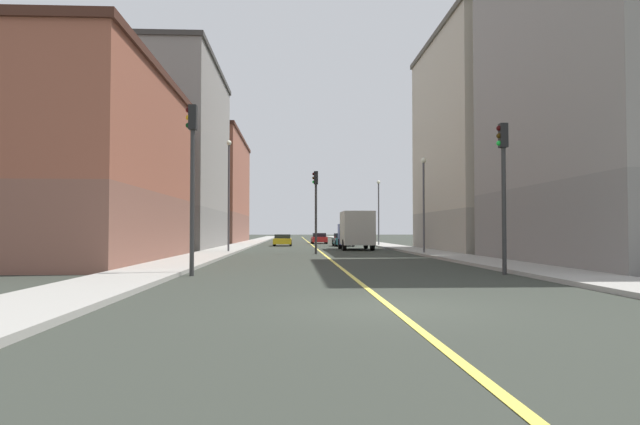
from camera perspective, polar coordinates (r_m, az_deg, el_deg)
The scene contains 19 objects.
ground_plane at distance 12.00m, azimuth 7.32°, elevation -9.68°, with size 400.00×400.00×0.00m, color #2F342C.
sidewalk_left at distance 61.48m, azimuth 6.23°, elevation -3.29°, with size 2.76×168.00×0.15m, color #9E9B93.
sidewalk_right at distance 60.97m, azimuth -7.88°, elevation -3.30°, with size 2.76×168.00×0.15m, color #9E9B93.
lane_center_stripe at distance 60.77m, azimuth -0.80°, elevation -3.38°, with size 0.16×154.00×0.01m, color #E5D14C.
building_left_near at distance 31.05m, azimuth 29.07°, elevation 14.13°, with size 10.09×15.69×20.10m.
building_left_mid at distance 45.91m, azimuth 17.62°, elevation 6.82°, with size 10.09×15.96×16.96m.
building_right_corner at distance 31.92m, azimuth -24.34°, elevation 4.35°, with size 10.09×17.72×9.97m.
building_right_midblock at distance 51.72m, azimuth -15.90°, elevation 5.54°, with size 10.09×18.42×16.44m.
building_right_distant at distance 75.31m, azimuth -11.70°, elevation 2.30°, with size 10.09×23.94×14.04m.
traffic_light_left_near at distance 21.69m, azimuth 18.32°, elevation 3.60°, with size 0.40×0.32×5.62m.
traffic_light_right_near at distance 20.61m, azimuth -13.03°, elevation 4.75°, with size 0.40×0.32×6.18m.
traffic_light_median_far at distance 38.28m, azimuth -0.45°, elevation 1.28°, with size 0.40×0.32×5.73m.
street_lamp_left_near at distance 38.09m, azimuth 10.62°, elevation 1.86°, with size 0.36×0.36×6.40m.
street_lamp_right_near at distance 40.38m, azimuth -9.37°, elevation 2.83°, with size 0.36×0.36×7.98m.
street_lamp_left_far at distance 57.52m, azimuth 6.05°, elevation 0.74°, with size 0.36×0.36×6.66m.
car_red at distance 68.27m, azimuth -0.09°, elevation -2.69°, with size 1.90×4.58×1.30m.
car_teal at distance 57.39m, azimuth 2.38°, elevation -2.83°, with size 2.06×4.44×1.33m.
car_yellow at distance 58.50m, azimuth -3.87°, elevation -2.85°, with size 1.93×4.25×1.21m.
box_truck at distance 46.80m, azimuth 3.72°, elevation -1.81°, with size 2.59×6.72×3.19m.
Camera 1 is at (-2.07, -11.71, 1.64)m, focal length 31.10 mm.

